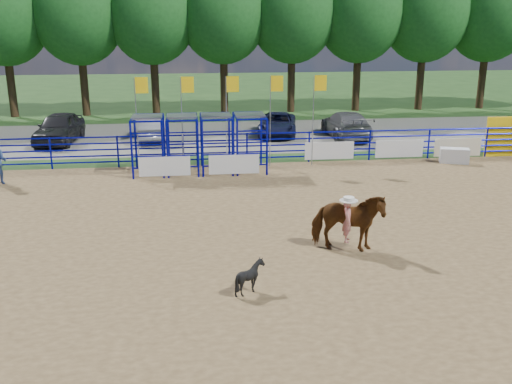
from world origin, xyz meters
TOP-DOWN VIEW (x-y plane):
  - ground at (0.00, 0.00)m, footprint 120.00×120.00m
  - arena_dirt at (0.00, 0.00)m, footprint 30.00×20.00m
  - gravel_strip at (0.00, 17.00)m, footprint 40.00×10.00m
  - announcer_table at (9.87, 8.96)m, footprint 1.45×1.01m
  - horse_and_rider at (1.80, -1.07)m, footprint 2.31×1.54m
  - calf at (-1.33, -3.43)m, footprint 0.83×0.75m
  - car_a at (-9.88, 16.25)m, footprint 2.39×5.01m
  - car_b at (-4.84, 16.44)m, footprint 1.87×4.51m
  - car_c at (2.56, 16.96)m, footprint 2.98×5.01m
  - car_d at (6.43, 15.76)m, footprint 2.22×5.26m
  - perimeter_fence at (0.00, 0.00)m, footprint 30.10×20.10m
  - chute_assembly at (-1.90, 8.84)m, footprint 19.32×2.41m
  - treeline at (0.00, 26.00)m, footprint 56.40×6.40m

SIDE VIEW (x-z plane):
  - ground at x=0.00m, z-range 0.00..0.00m
  - gravel_strip at x=0.00m, z-range 0.00..0.01m
  - arena_dirt at x=0.00m, z-range 0.00..0.02m
  - announcer_table at x=9.87m, z-range 0.02..0.73m
  - calf at x=-1.33m, z-range 0.02..0.87m
  - car_c at x=2.56m, z-range 0.01..1.32m
  - car_b at x=-4.84m, z-range 0.01..1.46m
  - perimeter_fence at x=0.00m, z-range 0.00..1.50m
  - car_d at x=6.43m, z-range 0.01..1.53m
  - car_a at x=-9.88m, z-range 0.01..1.66m
  - horse_and_rider at x=1.80m, z-range -0.19..2.11m
  - chute_assembly at x=-1.90m, z-range -0.84..3.36m
  - treeline at x=0.00m, z-range 1.91..13.15m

